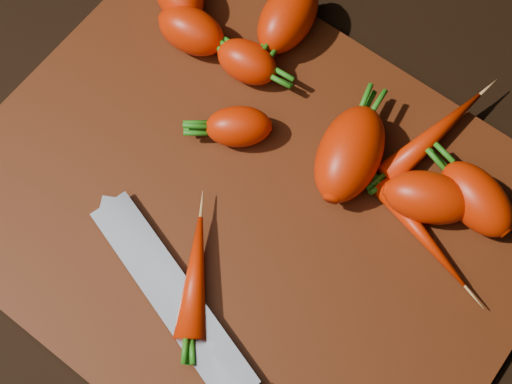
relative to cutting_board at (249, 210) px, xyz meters
The scene contains 13 objects.
ground 0.01m from the cutting_board, ahead, with size 2.00×2.00×0.01m, color black.
cutting_board is the anchor object (origin of this frame).
carrot_0 0.18m from the cutting_board, 145.00° to the left, with size 0.07×0.04×0.04m, color red.
carrot_2 0.19m from the cutting_board, 115.75° to the left, with size 0.08×0.05×0.05m, color red.
carrot_3 0.10m from the cutting_board, 61.48° to the left, with size 0.09×0.06×0.06m, color red.
carrot_4 0.08m from the cutting_board, 134.78° to the left, with size 0.06×0.04×0.04m, color red.
carrot_5 0.14m from the cutting_board, 127.96° to the left, with size 0.06×0.04×0.04m, color red.
carrot_6 0.20m from the cutting_board, 36.93° to the left, with size 0.08×0.05×0.05m, color red.
carrot_7 0.18m from the cutting_board, 58.18° to the left, with size 0.12×0.03×0.03m, color red.
carrot_8 0.15m from the cutting_board, 26.46° to the left, with size 0.11×0.02×0.02m, color red.
carrot_9 0.08m from the cutting_board, 87.28° to the right, with size 0.11×0.03×0.03m, color red.
carrot_10 0.16m from the cutting_board, 37.40° to the left, with size 0.08×0.05×0.05m, color red.
knife 0.11m from the cutting_board, 81.69° to the right, with size 0.33×0.12×0.02m.
Camera 1 is at (0.13, -0.16, 0.61)m, focal length 50.00 mm.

